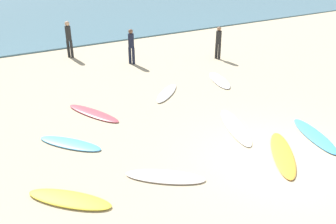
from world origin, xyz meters
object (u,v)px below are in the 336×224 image
(surfboard_1, at_px, (165,177))
(surfboard_3, at_px, (283,154))
(surfboard_0, at_px, (70,143))
(surfboard_9, at_px, (167,93))
(surfboard_6, at_px, (93,113))
(beachgoer_near, at_px, (218,41))
(surfboard_4, at_px, (235,127))
(surfboard_2, at_px, (219,80))
(surfboard_7, at_px, (69,199))
(surfboard_8, at_px, (314,135))
(beachgoer_mid, at_px, (69,37))
(beachgoer_far, at_px, (131,45))

(surfboard_1, bearing_deg, surfboard_3, 116.07)
(surfboard_0, xyz_separation_m, surfboard_9, (4.47, 1.92, 0.00))
(surfboard_6, relative_size, beachgoer_near, 1.44)
(surfboard_0, height_order, surfboard_4, surfboard_0)
(surfboard_2, bearing_deg, surfboard_7, 48.16)
(surfboard_4, distance_m, beachgoer_near, 7.60)
(surfboard_8, distance_m, beachgoer_near, 8.40)
(surfboard_1, bearing_deg, surfboard_9, -172.20)
(surfboard_4, relative_size, surfboard_8, 1.12)
(beachgoer_mid, bearing_deg, surfboard_7, 123.45)
(surfboard_9, relative_size, beachgoer_near, 1.23)
(beachgoer_near, distance_m, beachgoer_far, 4.38)
(surfboard_1, relative_size, surfboard_9, 1.03)
(surfboard_0, height_order, beachgoer_far, beachgoer_far)
(surfboard_3, relative_size, beachgoer_mid, 1.35)
(surfboard_9, relative_size, beachgoer_mid, 1.08)
(beachgoer_mid, relative_size, beachgoer_far, 1.09)
(surfboard_4, height_order, beachgoer_mid, beachgoer_mid)
(surfboard_0, bearing_deg, surfboard_2, 157.06)
(surfboard_2, xyz_separation_m, surfboard_3, (-2.14, -5.64, -0.00))
(surfboard_8, distance_m, beachgoer_far, 9.69)
(surfboard_3, distance_m, surfboard_8, 1.69)
(surfboard_0, height_order, surfboard_6, surfboard_6)
(surfboard_9, bearing_deg, surfboard_6, 53.25)
(beachgoer_far, bearing_deg, surfboard_0, 106.96)
(surfboard_1, bearing_deg, beachgoer_far, -161.76)
(surfboard_7, bearing_deg, surfboard_4, -35.72)
(surfboard_3, distance_m, surfboard_4, 1.97)
(surfboard_7, bearing_deg, surfboard_8, -50.65)
(surfboard_3, height_order, beachgoer_mid, beachgoer_mid)
(surfboard_0, distance_m, surfboard_2, 7.42)
(surfboard_4, bearing_deg, surfboard_0, 2.81)
(beachgoer_mid, bearing_deg, surfboard_6, 129.68)
(surfboard_8, distance_m, beachgoer_mid, 12.77)
(surfboard_9, relative_size, beachgoer_far, 1.18)
(surfboard_8, bearing_deg, surfboard_2, 104.68)
(beachgoer_near, bearing_deg, beachgoer_mid, 46.50)
(surfboard_6, bearing_deg, beachgoer_far, 27.47)
(surfboard_1, distance_m, surfboard_6, 4.54)
(surfboard_7, distance_m, surfboard_8, 7.51)
(surfboard_3, relative_size, surfboard_6, 1.06)
(surfboard_0, xyz_separation_m, surfboard_7, (-0.78, -2.53, 0.01))
(surfboard_9, distance_m, beachgoer_near, 5.41)
(surfboard_7, bearing_deg, surfboard_3, -55.12)
(beachgoer_near, height_order, beachgoer_mid, beachgoer_mid)
(surfboard_0, height_order, surfboard_3, same)
(surfboard_4, xyz_separation_m, beachgoer_far, (0.01, 7.80, 0.91))
(surfboard_3, relative_size, surfboard_8, 1.09)
(surfboard_9, bearing_deg, surfboard_8, 160.90)
(surfboard_8, xyz_separation_m, beachgoer_near, (2.39, 8.01, 0.87))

